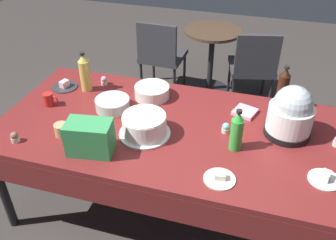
{
  "coord_description": "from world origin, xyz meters",
  "views": [
    {
      "loc": [
        0.54,
        -1.83,
        2.13
      ],
      "look_at": [
        0.0,
        0.0,
        0.8
      ],
      "focal_mm": 39.17,
      "sensor_mm": 36.0,
      "label": 1
    }
  ],
  "objects_px": {
    "glass_salad_bowl": "(113,104)",
    "soda_bottle_lime_soda": "(237,131)",
    "potluck_table": "(168,134)",
    "dessert_plate_cream": "(220,178)",
    "coffee_mug_tan": "(62,130)",
    "round_cafe_table": "(212,49)",
    "slow_cooker": "(291,114)",
    "dessert_plate_white": "(325,178)",
    "cupcake_vanilla": "(104,81)",
    "maroon_chair_left": "(161,53)",
    "ceramic_snack_bowl": "(152,92)",
    "soda_carton": "(90,138)",
    "dessert_plate_charcoal": "(65,86)",
    "cupcake_rose": "(226,128)",
    "soda_bottle_cola": "(282,89)",
    "coffee_mug_red": "(49,99)",
    "frosted_layer_cake": "(144,125)",
    "maroon_chair_right": "(253,64)",
    "cupcake_cocoa": "(15,137)",
    "soda_bottle_ginger_ale": "(85,73)"
  },
  "relations": [
    {
      "from": "slow_cooker",
      "to": "soda_bottle_lime_soda",
      "type": "bearing_deg",
      "value": -141.71
    },
    {
      "from": "potluck_table",
      "to": "soda_carton",
      "type": "xyz_separation_m",
      "value": [
        -0.36,
        -0.36,
        0.16
      ]
    },
    {
      "from": "coffee_mug_red",
      "to": "maroon_chair_right",
      "type": "distance_m",
      "value": 2.07
    },
    {
      "from": "slow_cooker",
      "to": "soda_bottle_ginger_ale",
      "type": "height_order",
      "value": "slow_cooker"
    },
    {
      "from": "soda_carton",
      "to": "maroon_chair_right",
      "type": "xyz_separation_m",
      "value": [
        0.78,
        1.97,
        -0.36
      ]
    },
    {
      "from": "coffee_mug_red",
      "to": "round_cafe_table",
      "type": "height_order",
      "value": "coffee_mug_red"
    },
    {
      "from": "maroon_chair_left",
      "to": "ceramic_snack_bowl",
      "type": "bearing_deg",
      "value": -75.19
    },
    {
      "from": "dessert_plate_cream",
      "to": "cupcake_rose",
      "type": "distance_m",
      "value": 0.43
    },
    {
      "from": "ceramic_snack_bowl",
      "to": "soda_bottle_ginger_ale",
      "type": "height_order",
      "value": "soda_bottle_ginger_ale"
    },
    {
      "from": "cupcake_cocoa",
      "to": "maroon_chair_right",
      "type": "height_order",
      "value": "maroon_chair_right"
    },
    {
      "from": "soda_bottle_cola",
      "to": "coffee_mug_tan",
      "type": "relative_size",
      "value": 2.6
    },
    {
      "from": "slow_cooker",
      "to": "dessert_plate_white",
      "type": "height_order",
      "value": "slow_cooker"
    },
    {
      "from": "dessert_plate_cream",
      "to": "cupcake_rose",
      "type": "xyz_separation_m",
      "value": [
        -0.04,
        0.43,
        0.02
      ]
    },
    {
      "from": "dessert_plate_white",
      "to": "cupcake_vanilla",
      "type": "bearing_deg",
      "value": 158.27
    },
    {
      "from": "frosted_layer_cake",
      "to": "maroon_chair_right",
      "type": "height_order",
      "value": "frosted_layer_cake"
    },
    {
      "from": "cupcake_cocoa",
      "to": "maroon_chair_left",
      "type": "xyz_separation_m",
      "value": [
        0.29,
        2.01,
        -0.29
      ]
    },
    {
      "from": "slow_cooker",
      "to": "potluck_table",
      "type": "bearing_deg",
      "value": -169.73
    },
    {
      "from": "dessert_plate_cream",
      "to": "maroon_chair_left",
      "type": "distance_m",
      "value": 2.22
    },
    {
      "from": "slow_cooker",
      "to": "soda_carton",
      "type": "height_order",
      "value": "slow_cooker"
    },
    {
      "from": "cupcake_rose",
      "to": "frosted_layer_cake",
      "type": "bearing_deg",
      "value": -161.05
    },
    {
      "from": "potluck_table",
      "to": "dessert_plate_white",
      "type": "distance_m",
      "value": 0.97
    },
    {
      "from": "ceramic_snack_bowl",
      "to": "cupcake_vanilla",
      "type": "height_order",
      "value": "ceramic_snack_bowl"
    },
    {
      "from": "soda_carton",
      "to": "round_cafe_table",
      "type": "height_order",
      "value": "soda_carton"
    },
    {
      "from": "dessert_plate_charcoal",
      "to": "soda_carton",
      "type": "xyz_separation_m",
      "value": [
        0.53,
        -0.63,
        0.09
      ]
    },
    {
      "from": "cupcake_vanilla",
      "to": "soda_bottle_lime_soda",
      "type": "distance_m",
      "value": 1.17
    },
    {
      "from": "maroon_chair_right",
      "to": "cupcake_cocoa",
      "type": "bearing_deg",
      "value": -122.08
    },
    {
      "from": "dessert_plate_charcoal",
      "to": "dessert_plate_white",
      "type": "xyz_separation_m",
      "value": [
        1.83,
        -0.49,
        0.0
      ]
    },
    {
      "from": "frosted_layer_cake",
      "to": "cupcake_cocoa",
      "type": "bearing_deg",
      "value": -158.21
    },
    {
      "from": "glass_salad_bowl",
      "to": "maroon_chair_left",
      "type": "xyz_separation_m",
      "value": [
        -0.13,
        1.51,
        -0.3
      ]
    },
    {
      "from": "soda_bottle_cola",
      "to": "soda_carton",
      "type": "distance_m",
      "value": 1.3
    },
    {
      "from": "frosted_layer_cake",
      "to": "dessert_plate_white",
      "type": "xyz_separation_m",
      "value": [
        1.05,
        -0.11,
        -0.05
      ]
    },
    {
      "from": "dessert_plate_charcoal",
      "to": "dessert_plate_white",
      "type": "relative_size",
      "value": 1.09
    },
    {
      "from": "coffee_mug_red",
      "to": "maroon_chair_left",
      "type": "height_order",
      "value": "maroon_chair_left"
    },
    {
      "from": "potluck_table",
      "to": "dessert_plate_cream",
      "type": "xyz_separation_m",
      "value": [
        0.4,
        -0.39,
        0.07
      ]
    },
    {
      "from": "frosted_layer_cake",
      "to": "soda_bottle_cola",
      "type": "relative_size",
      "value": 1.0
    },
    {
      "from": "glass_salad_bowl",
      "to": "coffee_mug_red",
      "type": "distance_m",
      "value": 0.45
    },
    {
      "from": "ceramic_snack_bowl",
      "to": "maroon_chair_right",
      "type": "distance_m",
      "value": 1.46
    },
    {
      "from": "glass_salad_bowl",
      "to": "soda_carton",
      "type": "relative_size",
      "value": 0.9
    },
    {
      "from": "dessert_plate_cream",
      "to": "round_cafe_table",
      "type": "xyz_separation_m",
      "value": [
        -0.45,
        2.21,
        -0.26
      ]
    },
    {
      "from": "glass_salad_bowl",
      "to": "coffee_mug_tan",
      "type": "bearing_deg",
      "value": -116.03
    },
    {
      "from": "ceramic_snack_bowl",
      "to": "soda_carton",
      "type": "xyz_separation_m",
      "value": [
        -0.15,
        -0.68,
        0.06
      ]
    },
    {
      "from": "coffee_mug_tan",
      "to": "round_cafe_table",
      "type": "relative_size",
      "value": 0.17
    },
    {
      "from": "slow_cooker",
      "to": "maroon_chair_left",
      "type": "distance_m",
      "value": 1.99
    },
    {
      "from": "slow_cooker",
      "to": "glass_salad_bowl",
      "type": "distance_m",
      "value": 1.16
    },
    {
      "from": "frosted_layer_cake",
      "to": "coffee_mug_red",
      "type": "bearing_deg",
      "value": 170.07
    },
    {
      "from": "dessert_plate_charcoal",
      "to": "maroon_chair_left",
      "type": "xyz_separation_m",
      "value": [
        0.34,
        1.34,
        -0.27
      ]
    },
    {
      "from": "potluck_table",
      "to": "soda_bottle_cola",
      "type": "relative_size",
      "value": 6.83
    },
    {
      "from": "dessert_plate_cream",
      "to": "cupcake_rose",
      "type": "relative_size",
      "value": 2.57
    },
    {
      "from": "glass_salad_bowl",
      "to": "soda_bottle_lime_soda",
      "type": "distance_m",
      "value": 0.89
    },
    {
      "from": "cupcake_cocoa",
      "to": "ceramic_snack_bowl",
      "type": "bearing_deg",
      "value": 49.19
    }
  ]
}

